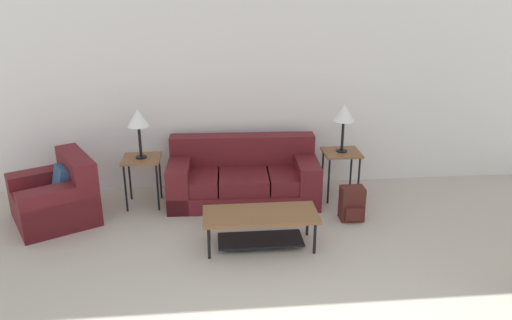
% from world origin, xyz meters
% --- Properties ---
extents(wall_back, '(9.02, 0.06, 2.60)m').
position_xyz_m(wall_back, '(0.00, 4.79, 1.30)').
color(wall_back, white).
rests_on(wall_back, ground_plane).
extents(couch, '(1.99, 0.98, 0.82)m').
position_xyz_m(couch, '(-0.35, 4.23, 0.30)').
color(couch, maroon).
rests_on(couch, ground_plane).
extents(armchair, '(1.23, 1.26, 0.80)m').
position_xyz_m(armchair, '(-2.66, 3.83, 0.29)').
color(armchair, maroon).
rests_on(armchair, ground_plane).
extents(coffee_table, '(1.26, 0.54, 0.41)m').
position_xyz_m(coffee_table, '(-0.25, 2.94, 0.30)').
color(coffee_table, brown).
rests_on(coffee_table, ground_plane).
extents(side_table_left, '(0.48, 0.45, 0.66)m').
position_xyz_m(side_table_left, '(-1.66, 4.17, 0.58)').
color(side_table_left, brown).
rests_on(side_table_left, ground_plane).
extents(side_table_right, '(0.48, 0.45, 0.66)m').
position_xyz_m(side_table_right, '(0.96, 4.17, 0.58)').
color(side_table_right, brown).
rests_on(side_table_right, ground_plane).
extents(table_lamp_left, '(0.28, 0.28, 0.64)m').
position_xyz_m(table_lamp_left, '(-1.66, 4.17, 1.17)').
color(table_lamp_left, black).
rests_on(table_lamp_left, side_table_left).
extents(table_lamp_right, '(0.28, 0.28, 0.64)m').
position_xyz_m(table_lamp_right, '(0.96, 4.17, 1.17)').
color(table_lamp_right, black).
rests_on(table_lamp_right, side_table_right).
extents(backpack, '(0.29, 0.28, 0.43)m').
position_xyz_m(backpack, '(0.94, 3.49, 0.21)').
color(backpack, '#4C1E19').
rests_on(backpack, ground_plane).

